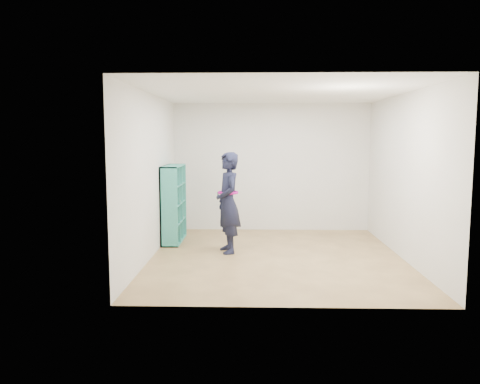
{
  "coord_description": "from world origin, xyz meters",
  "views": [
    {
      "loc": [
        -0.38,
        -7.36,
        1.91
      ],
      "look_at": [
        -0.59,
        0.3,
        1.02
      ],
      "focal_mm": 35.0,
      "sensor_mm": 36.0,
      "label": 1
    }
  ],
  "objects": [
    {
      "name": "bookshelf",
      "position": [
        -1.86,
        1.12,
        0.69
      ],
      "size": [
        0.31,
        1.06,
        1.41
      ],
      "color": "teal",
      "rests_on": "floor"
    },
    {
      "name": "wall_left",
      "position": [
        -2.0,
        0.0,
        1.3
      ],
      "size": [
        0.02,
        4.5,
        2.6
      ],
      "primitive_type": "cube",
      "color": "silver",
      "rests_on": "floor"
    },
    {
      "name": "person",
      "position": [
        -0.79,
        0.3,
        0.84
      ],
      "size": [
        0.57,
        0.7,
        1.67
      ],
      "rotation": [
        0.0,
        0.0,
        -1.26
      ],
      "color": "black",
      "rests_on": "floor"
    },
    {
      "name": "smartphone",
      "position": [
        -0.96,
        0.34,
        0.95
      ],
      "size": [
        0.04,
        0.09,
        0.13
      ],
      "rotation": [
        0.24,
        0.0,
        0.32
      ],
      "color": "silver",
      "rests_on": "person"
    },
    {
      "name": "ceiling",
      "position": [
        0.0,
        0.0,
        2.6
      ],
      "size": [
        4.5,
        4.5,
        0.0
      ],
      "primitive_type": "plane",
      "color": "white",
      "rests_on": "wall_back"
    },
    {
      "name": "wall_front",
      "position": [
        0.0,
        -2.25,
        1.3
      ],
      "size": [
        4.0,
        0.02,
        2.6
      ],
      "primitive_type": "cube",
      "color": "silver",
      "rests_on": "floor"
    },
    {
      "name": "wall_back",
      "position": [
        0.0,
        2.25,
        1.3
      ],
      "size": [
        4.0,
        0.02,
        2.6
      ],
      "primitive_type": "cube",
      "color": "silver",
      "rests_on": "floor"
    },
    {
      "name": "wall_right",
      "position": [
        2.0,
        0.0,
        1.3
      ],
      "size": [
        0.02,
        4.5,
        2.6
      ],
      "primitive_type": "cube",
      "color": "silver",
      "rests_on": "floor"
    },
    {
      "name": "floor",
      "position": [
        0.0,
        0.0,
        0.0
      ],
      "size": [
        4.5,
        4.5,
        0.0
      ],
      "primitive_type": "plane",
      "color": "brown",
      "rests_on": "ground"
    }
  ]
}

